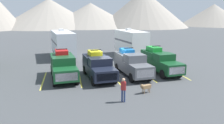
# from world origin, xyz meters

# --- Properties ---
(ground_plane) EXTENTS (240.00, 240.00, 0.00)m
(ground_plane) POSITION_xyz_m (0.00, 0.00, 0.00)
(ground_plane) COLOR #3F4244
(pickup_truck_a) EXTENTS (2.67, 5.78, 2.69)m
(pickup_truck_a) POSITION_xyz_m (-4.78, -0.35, 1.23)
(pickup_truck_a) COLOR #144723
(pickup_truck_a) RESTS_ON ground
(pickup_truck_b) EXTENTS (2.67, 5.87, 2.55)m
(pickup_truck_b) POSITION_xyz_m (-1.56, -0.76, 1.16)
(pickup_truck_b) COLOR black
(pickup_truck_b) RESTS_ON ground
(pickup_truck_c) EXTENTS (2.52, 5.96, 2.60)m
(pickup_truck_c) POSITION_xyz_m (1.80, -0.54, 1.19)
(pickup_truck_c) COLOR #595B60
(pickup_truck_c) RESTS_ON ground
(pickup_truck_d) EXTENTS (2.51, 6.02, 2.64)m
(pickup_truck_d) POSITION_xyz_m (4.94, -0.06, 1.19)
(pickup_truck_d) COLOR #144723
(pickup_truck_d) RESTS_ON ground
(lot_stripe_a) EXTENTS (0.12, 5.50, 0.01)m
(lot_stripe_a) POSITION_xyz_m (-6.59, -0.68, 0.00)
(lot_stripe_a) COLOR gold
(lot_stripe_a) RESTS_ON ground
(lot_stripe_b) EXTENTS (0.12, 5.50, 0.01)m
(lot_stripe_b) POSITION_xyz_m (-3.30, -0.68, 0.00)
(lot_stripe_b) COLOR gold
(lot_stripe_b) RESTS_ON ground
(lot_stripe_c) EXTENTS (0.12, 5.50, 0.01)m
(lot_stripe_c) POSITION_xyz_m (0.00, -0.68, 0.00)
(lot_stripe_c) COLOR gold
(lot_stripe_c) RESTS_ON ground
(lot_stripe_d) EXTENTS (0.12, 5.50, 0.01)m
(lot_stripe_d) POSITION_xyz_m (3.30, -0.68, 0.00)
(lot_stripe_d) COLOR gold
(lot_stripe_d) RESTS_ON ground
(lot_stripe_e) EXTENTS (0.12, 5.50, 0.01)m
(lot_stripe_e) POSITION_xyz_m (6.59, -0.68, 0.00)
(lot_stripe_e) COLOR gold
(lot_stripe_e) RESTS_ON ground
(camper_trailer_a) EXTENTS (3.48, 8.41, 3.83)m
(camper_trailer_a) POSITION_xyz_m (-4.93, 9.83, 2.02)
(camper_trailer_a) COLOR silver
(camper_trailer_a) RESTS_ON ground
(camper_trailer_b) EXTENTS (3.55, 7.57, 3.84)m
(camper_trailer_b) POSITION_xyz_m (4.57, 9.26, 2.02)
(camper_trailer_b) COLOR white
(camper_trailer_b) RESTS_ON ground
(person_a) EXTENTS (0.33, 0.30, 1.71)m
(person_a) POSITION_xyz_m (-0.68, -6.92, 0.99)
(person_a) COLOR navy
(person_a) RESTS_ON ground
(dog) EXTENTS (1.01, 0.51, 0.76)m
(dog) POSITION_xyz_m (1.37, -5.64, 0.52)
(dog) COLOR olive
(dog) RESTS_ON ground
(mountain_ridge) EXTENTS (152.37, 43.90, 17.80)m
(mountain_ridge) POSITION_xyz_m (1.12, 73.28, 6.55)
(mountain_ridge) COLOR gray
(mountain_ridge) RESTS_ON ground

